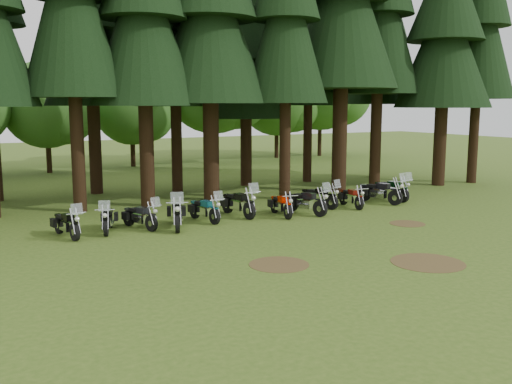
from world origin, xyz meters
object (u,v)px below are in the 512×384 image
Objects in this scene: motorcycle_2 at (140,217)px; motorcycle_4 at (205,210)px; motorcycle_6 at (281,206)px; motorcycle_9 at (351,198)px; motorcycle_1 at (108,220)px; motorcycle_0 at (67,225)px; motorcycle_3 at (177,214)px; motorcycle_10 at (379,193)px; motorcycle_8 at (319,197)px; motorcycle_11 at (391,190)px; motorcycle_5 at (238,204)px; motorcycle_7 at (306,203)px.

motorcycle_2 is 0.95× the size of motorcycle_4.
motorcycle_6 reaches higher than motorcycle_9.
motorcycle_2 is at bearing 18.00° from motorcycle_1.
motorcycle_0 is 1.06× the size of motorcycle_9.
motorcycle_2 is 0.85× the size of motorcycle_3.
motorcycle_8 is at bearing 151.89° from motorcycle_10.
motorcycle_4 is 0.92× the size of motorcycle_11.
motorcycle_0 is 2.73m from motorcycle_2.
motorcycle_2 is 0.84× the size of motorcycle_5.
motorcycle_3 is at bearing -16.93° from motorcycle_0.
motorcycle_10 reaches higher than motorcycle_4.
motorcycle_4 reaches higher than motorcycle_9.
motorcycle_0 reaches higher than motorcycle_9.
motorcycle_7 is (7.14, -0.67, 0.06)m from motorcycle_2.
motorcycle_0 is at bearing 164.27° from motorcycle_2.
motorcycle_8 is at bearing 162.90° from motorcycle_9.
motorcycle_4 is 0.93× the size of motorcycle_7.
motorcycle_6 is 5.78m from motorcycle_10.
motorcycle_10 is at bearing -8.64° from motorcycle_7.
motorcycle_2 reaches higher than motorcycle_6.
motorcycle_7 is (2.74, -1.02, -0.02)m from motorcycle_5.
motorcycle_6 is 1.03× the size of motorcycle_9.
motorcycle_4 is (2.71, 0.05, 0.01)m from motorcycle_2.
motorcycle_7 is at bearing 15.32° from motorcycle_1.
motorcycle_7 is 1.07× the size of motorcycle_8.
motorcycle_10 is (9.07, -0.15, 0.06)m from motorcycle_4.
motorcycle_3 is 1.03× the size of motorcycle_11.
motorcycle_0 is 12.65m from motorcycle_9.
motorcycle_5 reaches higher than motorcycle_1.
motorcycle_11 is (8.46, -0.04, -0.02)m from motorcycle_5.
motorcycle_6 is 0.96× the size of motorcycle_8.
motorcycle_10 reaches higher than motorcycle_7.
motorcycle_11 is at bearing -16.72° from motorcycle_8.
motorcycle_5 reaches higher than motorcycle_4.
motorcycle_8 is 3.24m from motorcycle_10.
motorcycle_2 is at bearing -175.97° from motorcycle_6.
motorcycle_10 reaches higher than motorcycle_1.
motorcycle_3 is 7.36m from motorcycle_8.
motorcycle_9 is (7.22, -0.32, -0.03)m from motorcycle_4.
motorcycle_1 reaches higher than motorcycle_9.
motorcycle_2 is 0.88× the size of motorcycle_7.
motorcycle_4 is 1.07× the size of motorcycle_9.
motorcycle_3 is 1.20× the size of motorcycle_9.
motorcycle_10 reaches higher than motorcycle_2.
motorcycle_1 reaches higher than motorcycle_2.
motorcycle_5 is at bearing 23.29° from motorcycle_1.
motorcycle_7 reaches higher than motorcycle_8.
motorcycle_11 is (5.72, 0.98, 0.00)m from motorcycle_7.
motorcycle_7 is 1.15× the size of motorcycle_9.
motorcycle_11 is (12.86, 0.31, 0.06)m from motorcycle_2.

